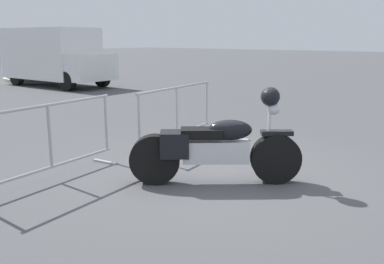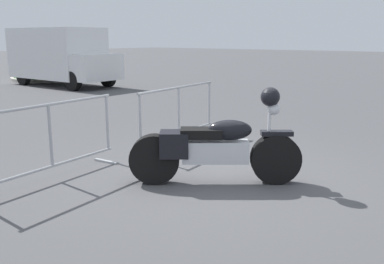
# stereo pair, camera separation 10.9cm
# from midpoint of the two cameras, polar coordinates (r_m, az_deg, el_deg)

# --- Properties ---
(ground_plane) EXTENTS (120.00, 120.00, 0.00)m
(ground_plane) POSITION_cam_midpoint_polar(r_m,az_deg,el_deg) (6.12, 2.59, -5.84)
(ground_plane) COLOR #4C4C4F
(motorcycle) EXTENTS (1.61, 1.88, 1.30)m
(motorcycle) POSITION_cam_midpoint_polar(r_m,az_deg,el_deg) (5.69, 2.61, -2.07)
(motorcycle) COLOR black
(motorcycle) RESTS_ON ground
(crowd_barrier_near) EXTENTS (2.27, 0.68, 1.07)m
(crowd_barrier_near) POSITION_cam_midpoint_polar(r_m,az_deg,el_deg) (6.08, -18.89, -1.20)
(crowd_barrier_near) COLOR #9EA0A5
(crowd_barrier_near) RESTS_ON ground
(crowd_barrier_far) EXTENTS (2.27, 0.68, 1.07)m
(crowd_barrier_far) POSITION_cam_midpoint_polar(r_m,az_deg,el_deg) (7.78, -2.46, 2.33)
(crowd_barrier_far) COLOR #9EA0A5
(crowd_barrier_far) RESTS_ON ground
(delivery_van) EXTENTS (2.14, 5.07, 2.31)m
(delivery_van) POSITION_cam_midpoint_polar(r_m,az_deg,el_deg) (18.44, -18.08, 9.72)
(delivery_van) COLOR white
(delivery_van) RESTS_ON ground
(planter_island) EXTENTS (3.92, 3.92, 1.06)m
(planter_island) POSITION_cam_midpoint_polar(r_m,az_deg,el_deg) (21.68, -19.22, 7.36)
(planter_island) COLOR #ADA89E
(planter_island) RESTS_ON ground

